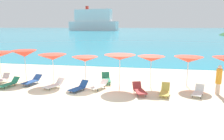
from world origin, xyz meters
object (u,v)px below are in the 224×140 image
Objects in this scene: umbrella_4 at (85,59)px; umbrella_5 at (120,57)px; lounge_chair_2 at (100,85)px; umbrella_7 at (188,60)px; beachgoer_0 at (219,79)px; umbrella_6 at (151,59)px; lounge_chair_3 at (54,85)px; umbrella_3 at (53,57)px; lounge_chair_9 at (198,92)px; lounge_chair_4 at (2,79)px; lounge_chair_0 at (165,91)px; lounge_chair_6 at (79,87)px; cruise_ship at (93,21)px; umbrella_2 at (24,54)px; lounge_chair_1 at (139,90)px; lounge_chair_11 at (106,79)px; lounge_chair_5 at (9,83)px; lounge_chair_7 at (32,81)px.

umbrella_5 is (2.59, -0.21, 0.23)m from umbrella_4.
umbrella_5 reaches higher than lounge_chair_2.
umbrella_7 is 2.52m from beachgoer_0.
umbrella_5 reaches higher than umbrella_6.
umbrella_3 is at bearing 141.14° from lounge_chair_3.
umbrella_4 is at bearing -169.28° from lounge_chair_9.
lounge_chair_4 is 1.11× the size of lounge_chair_9.
beachgoer_0 is (4.20, -1.15, -1.01)m from umbrella_6.
lounge_chair_0 is at bearing -24.35° from umbrella_5.
umbrella_7 is at bearing 42.41° from lounge_chair_6.
beachgoer_0 is at bearing -5.73° from umbrella_4.
cruise_ship is at bearing 104.88° from umbrella_4.
umbrella_2 is at bearing 178.50° from umbrella_6.
lounge_chair_9 is at bearing -63.60° from cruise_ship.
umbrella_4 is 1.48× the size of lounge_chair_9.
lounge_chair_1 is 3.58m from lounge_chair_11.
lounge_chair_9 is 6.62m from lounge_chair_11.
umbrella_4 is 1.28× the size of lounge_chair_2.
umbrella_5 is 8.13m from lounge_chair_5.
lounge_chair_3 is (-3.20, -0.34, -0.02)m from lounge_chair_2.
lounge_chair_9 is (12.86, -1.87, -1.88)m from umbrella_2.
umbrella_6 is 1.57× the size of lounge_chair_9.
umbrella_6 reaches higher than beachgoer_0.
umbrella_3 is 1.36× the size of lounge_chair_11.
lounge_chair_7 is (-8.00, 1.03, -0.03)m from lounge_chair_1.
umbrella_7 reaches higher than lounge_chair_0.
umbrella_2 reaches higher than umbrella_6.
lounge_chair_1 is at bearing -142.80° from umbrella_7.
lounge_chair_4 is 0.03× the size of cruise_ship.
umbrella_3 reaches higher than lounge_chair_7.
umbrella_6 is 1.37× the size of lounge_chair_11.
lounge_chair_11 is at bearing 84.06° from lounge_chair_6.
lounge_chair_3 is at bearing -9.59° from lounge_chair_4.
umbrella_6 reaches higher than lounge_chair_6.
umbrella_3 is (2.62, -0.50, -0.15)m from umbrella_2.
lounge_chair_1 is (-0.69, -1.95, -1.71)m from umbrella_6.
lounge_chair_2 is at bearing -108.51° from lounge_chair_11.
lounge_chair_3 is at bearing -166.99° from umbrella_7.
umbrella_5 reaches higher than lounge_chair_7.
lounge_chair_5 is at bearing -169.22° from umbrella_7.
umbrella_4 is 1.10× the size of beachgoer_0.
lounge_chair_11 is at bearing 158.99° from lounge_chair_0.
lounge_chair_1 is 0.85× the size of beachgoer_0.
cruise_ship is at bearing -156.72° from beachgoer_0.
lounge_chair_5 is at bearing -172.65° from lounge_chair_0.
lounge_chair_0 is (8.20, -1.61, -1.71)m from umbrella_3.
lounge_chair_2 is 5.27m from lounge_chair_7.
lounge_chair_9 is (14.18, -0.67, -0.02)m from lounge_chair_4.
lounge_chair_0 is 1.61m from lounge_chair_1.
umbrella_4 reaches higher than lounge_chair_7.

